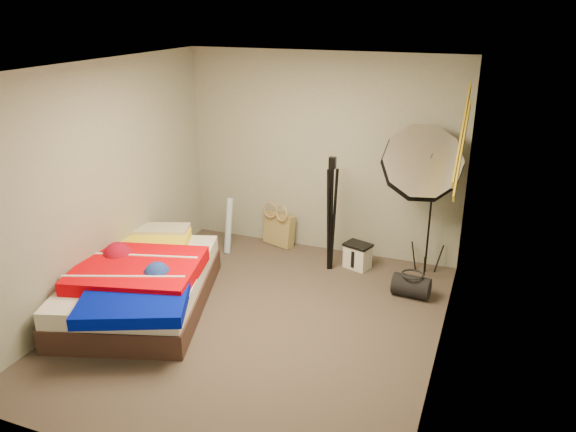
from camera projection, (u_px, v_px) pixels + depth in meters
The scene contains 15 objects.
floor at pixel (257, 323), 5.65m from camera, with size 4.00×4.00×0.00m, color #4A3F37.
ceiling at pixel (251, 67), 4.76m from camera, with size 4.00×4.00×0.00m, color silver.
wall_back at pixel (321, 155), 6.94m from camera, with size 3.50×3.50×0.00m, color gray.
wall_front at pixel (121, 308), 3.46m from camera, with size 3.50×3.50×0.00m, color gray.
wall_left at pixel (100, 185), 5.79m from camera, with size 4.00×4.00×0.00m, color gray.
wall_right at pixel (448, 232), 4.61m from camera, with size 4.00×4.00×0.00m, color gray.
tote_bag at pixel (279, 229), 7.40m from camera, with size 0.43×0.13×0.43m, color tan.
wrapping_roll at pixel (229, 226), 7.14m from camera, with size 0.08×0.08×0.71m, color #6090C8.
camera_case at pixel (358, 257), 6.77m from camera, with size 0.29×0.21×0.29m, color silver.
duffel_bag at pixel (411, 286), 6.11m from camera, with size 0.24×0.24×0.40m, color black.
wall_stripe_upper at pixel (462, 133), 4.89m from camera, with size 0.02×1.10×0.10m, color gold.
wall_stripe_lower at pixel (462, 149), 5.18m from camera, with size 0.02×1.10×0.10m, color gold.
bed at pixel (140, 282), 5.87m from camera, with size 1.93×2.30×0.57m.
photo_umbrella at pixel (422, 164), 6.15m from camera, with size 1.04×0.78×1.89m.
camera_tripod at pixel (331, 207), 6.51m from camera, with size 0.08×0.08×1.39m.
Camera 1 is at (2.06, -4.45, 3.01)m, focal length 35.00 mm.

